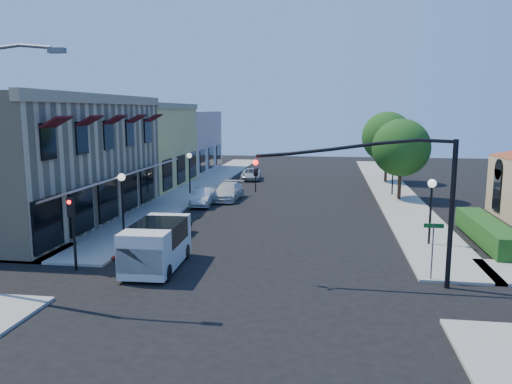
# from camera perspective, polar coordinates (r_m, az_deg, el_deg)

# --- Properties ---
(ground) EXTENTS (120.00, 120.00, 0.00)m
(ground) POSITION_cam_1_polar(r_m,az_deg,el_deg) (20.23, -1.17, -11.22)
(ground) COLOR black
(ground) RESTS_ON ground
(sidewalk_left) EXTENTS (3.50, 50.00, 0.12)m
(sidewalk_left) POSITION_cam_1_polar(r_m,az_deg,el_deg) (47.73, -6.20, 0.76)
(sidewalk_left) COLOR gray
(sidewalk_left) RESTS_ON ground
(sidewalk_right) EXTENTS (3.50, 50.00, 0.12)m
(sidewalk_right) POSITION_cam_1_polar(r_m,az_deg,el_deg) (46.57, 15.14, 0.27)
(sidewalk_right) COLOR gray
(sidewalk_right) RESTS_ON ground
(curb_red_strip) EXTENTS (0.25, 10.00, 0.06)m
(curb_red_strip) POSITION_cam_1_polar(r_m,az_deg,el_deg) (29.38, -11.97, -4.88)
(curb_red_strip) COLOR maroon
(curb_red_strip) RESTS_ON ground
(corner_brick_building) EXTENTS (11.77, 18.20, 8.10)m
(corner_brick_building) POSITION_cam_1_polar(r_m,az_deg,el_deg) (35.17, -23.68, 3.47)
(corner_brick_building) COLOR tan
(corner_brick_building) RESTS_ON ground
(yellow_stucco_building) EXTENTS (10.00, 12.00, 7.60)m
(yellow_stucco_building) POSITION_cam_1_polar(r_m,az_deg,el_deg) (48.54, -14.34, 5.10)
(yellow_stucco_building) COLOR tan
(yellow_stucco_building) RESTS_ON ground
(pink_stucco_building) EXTENTS (10.00, 12.00, 7.00)m
(pink_stucco_building) POSITION_cam_1_polar(r_m,az_deg,el_deg) (59.79, -9.91, 5.70)
(pink_stucco_building) COLOR #BF9A91
(pink_stucco_building) RESTS_ON ground
(hedge) EXTENTS (1.40, 8.00, 1.10)m
(hedge) POSITION_cam_1_polar(r_m,az_deg,el_deg) (29.83, 24.83, -5.34)
(hedge) COLOR #1D4A15
(hedge) RESTS_ON ground
(street_tree_a) EXTENTS (4.56, 4.56, 6.48)m
(street_tree_a) POSITION_cam_1_polar(r_m,az_deg,el_deg) (41.18, 16.26, 4.88)
(street_tree_a) COLOR #341E15
(street_tree_a) RESTS_ON ground
(street_tree_b) EXTENTS (4.94, 4.94, 7.02)m
(street_tree_b) POSITION_cam_1_polar(r_m,az_deg,el_deg) (51.07, 14.76, 6.12)
(street_tree_b) COLOR #341E15
(street_tree_b) RESTS_ON ground
(signal_mast_arm) EXTENTS (8.01, 0.39, 6.00)m
(signal_mast_arm) POSITION_cam_1_polar(r_m,az_deg,el_deg) (20.59, 15.80, 0.56)
(signal_mast_arm) COLOR black
(signal_mast_arm) RESTS_ON ground
(secondary_signal) EXTENTS (0.28, 0.42, 3.32)m
(secondary_signal) POSITION_cam_1_polar(r_m,az_deg,el_deg) (23.47, -20.27, -3.02)
(secondary_signal) COLOR black
(secondary_signal) RESTS_ON ground
(street_name_sign) EXTENTS (0.80, 0.06, 2.50)m
(street_name_sign) POSITION_cam_1_polar(r_m,az_deg,el_deg) (22.01, 19.56, -5.43)
(street_name_sign) COLOR #595B5E
(street_name_sign) RESTS_ON ground
(lamppost_left_near) EXTENTS (0.44, 0.44, 3.57)m
(lamppost_left_near) POSITION_cam_1_polar(r_m,az_deg,el_deg) (29.44, -15.08, 0.46)
(lamppost_left_near) COLOR black
(lamppost_left_near) RESTS_ON ground
(lamppost_left_far) EXTENTS (0.44, 0.44, 3.57)m
(lamppost_left_far) POSITION_cam_1_polar(r_m,az_deg,el_deg) (42.55, -7.62, 3.32)
(lamppost_left_far) COLOR black
(lamppost_left_far) RESTS_ON ground
(lamppost_right_near) EXTENTS (0.44, 0.44, 3.57)m
(lamppost_right_near) POSITION_cam_1_polar(r_m,az_deg,el_deg) (27.57, 19.41, -0.33)
(lamppost_right_near) COLOR black
(lamppost_right_near) RESTS_ON ground
(lamppost_right_far) EXTENTS (0.44, 0.44, 3.57)m
(lamppost_right_far) POSITION_cam_1_polar(r_m,az_deg,el_deg) (43.24, 15.42, 3.17)
(lamppost_right_far) COLOR black
(lamppost_right_far) RESTS_ON ground
(white_van) EXTENTS (2.22, 4.76, 2.08)m
(white_van) POSITION_cam_1_polar(r_m,az_deg,el_deg) (23.03, -11.32, -5.70)
(white_van) COLOR silver
(white_van) RESTS_ON ground
(parked_car_a) EXTENTS (1.96, 4.14, 1.37)m
(parked_car_a) POSITION_cam_1_polar(r_m,az_deg,el_deg) (28.36, -9.99, -3.91)
(parked_car_a) COLOR black
(parked_car_a) RESTS_ON ground
(parked_car_b) EXTENTS (1.67, 4.05, 1.31)m
(parked_car_b) POSITION_cam_1_polar(r_m,az_deg,el_deg) (37.83, -6.10, -0.57)
(parked_car_b) COLOR silver
(parked_car_b) RESTS_ON ground
(parked_car_c) EXTENTS (2.14, 4.79, 1.37)m
(parked_car_c) POSITION_cam_1_polar(r_m,az_deg,el_deg) (40.01, -3.24, 0.05)
(parked_car_c) COLOR silver
(parked_car_c) RESTS_ON ground
(parked_car_d) EXTENTS (2.38, 4.40, 1.17)m
(parked_car_d) POSITION_cam_1_polar(r_m,az_deg,el_deg) (51.72, -0.58, 2.05)
(parked_car_d) COLOR #B6BABC
(parked_car_d) RESTS_ON ground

